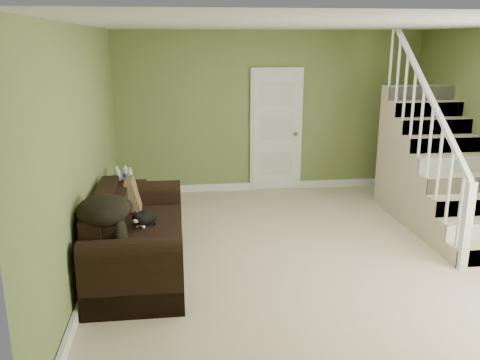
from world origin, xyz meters
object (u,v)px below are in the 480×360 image
object	(u,v)px
side_table	(127,205)
banana	(150,243)
cat	(144,218)
sofa	(135,241)

from	to	relation	value
side_table	banana	bearing A→B (deg)	-77.51
cat	banana	size ratio (longest dim) A/B	2.53
side_table	cat	world-z (taller)	side_table
side_table	banana	size ratio (longest dim) A/B	4.39
cat	sofa	bearing A→B (deg)	-115.25
banana	cat	bearing A→B (deg)	64.70
sofa	cat	xyz separation A→B (m)	(0.10, 0.10, 0.22)
cat	banana	distance (m)	0.57
sofa	side_table	size ratio (longest dim) A/B	2.63
side_table	cat	xyz separation A→B (m)	(0.31, -1.26, 0.24)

